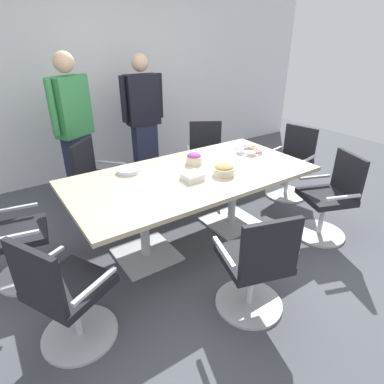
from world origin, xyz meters
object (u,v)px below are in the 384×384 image
(snack_bowl_cookies, at_px, (224,170))
(person_standing_0, at_px, (74,128))
(donut_platter, at_px, (248,150))
(office_chair_4, at_px, (206,160))
(office_chair_0, at_px, (65,298))
(office_chair_2, at_px, (330,201))
(plate_stack, at_px, (128,170))
(office_chair_6, at_px, (12,240))
(person_standing_1, at_px, (144,119))
(office_chair_3, at_px, (291,166))
(snack_bowl_candy_mix, at_px, (194,158))
(office_chair_1, at_px, (256,269))
(napkin_pile, at_px, (192,176))
(office_chair_5, at_px, (99,184))
(conference_table, at_px, (192,185))

(snack_bowl_cookies, bearing_deg, person_standing_0, 117.21)
(snack_bowl_cookies, xyz_separation_m, donut_platter, (0.65, 0.35, -0.03))
(office_chair_4, bearing_deg, office_chair_0, 64.53)
(office_chair_2, height_order, plate_stack, office_chair_2)
(office_chair_6, bearing_deg, office_chair_4, 113.31)
(snack_bowl_cookies, relative_size, donut_platter, 0.66)
(office_chair_4, height_order, person_standing_1, person_standing_1)
(office_chair_2, relative_size, office_chair_3, 1.00)
(person_standing_1, xyz_separation_m, snack_bowl_candy_mix, (-0.15, -1.46, -0.11))
(plate_stack, bearing_deg, person_standing_1, 57.50)
(donut_platter, distance_m, plate_stack, 1.41)
(office_chair_1, bearing_deg, office_chair_0, 175.33)
(person_standing_1, relative_size, donut_platter, 5.47)
(office_chair_1, relative_size, snack_bowl_candy_mix, 5.30)
(napkin_pile, bearing_deg, person_standing_1, 77.55)
(office_chair_5, distance_m, napkin_pile, 1.31)
(office_chair_5, bearing_deg, office_chair_6, -9.89)
(office_chair_3, bearing_deg, plate_stack, 72.74)
(office_chair_2, xyz_separation_m, person_standing_0, (-1.90, 2.31, 0.55))
(office_chair_3, height_order, person_standing_0, person_standing_0)
(office_chair_4, distance_m, donut_platter, 0.86)
(office_chair_5, xyz_separation_m, person_standing_1, (0.93, 0.65, 0.51))
(office_chair_1, height_order, office_chair_5, same)
(office_chair_2, height_order, napkin_pile, office_chair_2)
(person_standing_1, height_order, snack_bowl_cookies, person_standing_1)
(office_chair_4, relative_size, snack_bowl_cookies, 4.31)
(office_chair_1, relative_size, office_chair_6, 1.00)
(conference_table, bearing_deg, office_chair_2, -31.09)
(office_chair_5, height_order, plate_stack, office_chair_5)
(conference_table, relative_size, plate_stack, 10.55)
(office_chair_2, height_order, person_standing_1, person_standing_1)
(office_chair_1, relative_size, person_standing_0, 0.50)
(office_chair_3, relative_size, person_standing_0, 0.50)
(office_chair_5, xyz_separation_m, snack_bowl_cookies, (0.86, -1.21, 0.40))
(office_chair_1, xyz_separation_m, napkin_pile, (0.09, 0.98, 0.38))
(person_standing_1, distance_m, donut_platter, 1.62)
(office_chair_3, height_order, snack_bowl_cookies, office_chair_3)
(plate_stack, bearing_deg, office_chair_4, 22.09)
(conference_table, relative_size, office_chair_5, 2.64)
(office_chair_5, height_order, office_chair_6, same)
(snack_bowl_cookies, bearing_deg, office_chair_5, 125.15)
(office_chair_3, xyz_separation_m, office_chair_4, (-0.81, 0.80, 0.00))
(person_standing_0, bearing_deg, office_chair_4, 129.37)
(person_standing_1, bearing_deg, snack_bowl_candy_mix, 86.61)
(snack_bowl_candy_mix, xyz_separation_m, napkin_pile, (-0.25, -0.33, -0.03))
(conference_table, height_order, person_standing_1, person_standing_1)
(office_chair_5, xyz_separation_m, person_standing_0, (-0.05, 0.54, 0.55))
(office_chair_2, height_order, snack_bowl_candy_mix, office_chair_2)
(office_chair_5, distance_m, plate_stack, 0.74)
(conference_table, xyz_separation_m, office_chair_5, (-0.61, 1.02, -0.22))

